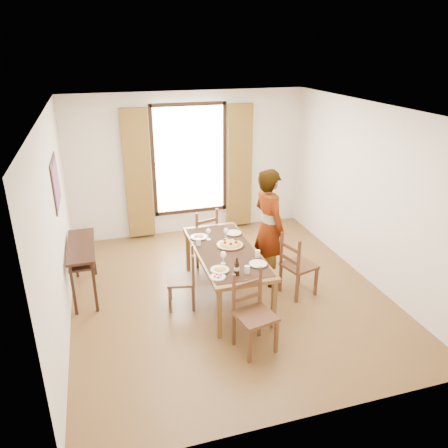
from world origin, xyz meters
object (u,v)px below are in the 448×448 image
object	(u,v)px
man	(269,227)
console_table	(82,252)
pasta_platter	(230,243)
dining_table	(226,254)

from	to	relation	value
man	console_table	bearing A→B (deg)	70.06
pasta_platter	dining_table	bearing A→B (deg)	-131.07
man	pasta_platter	xyz separation A→B (m)	(-0.65, -0.14, -0.10)
dining_table	man	bearing A→B (deg)	18.65
dining_table	man	size ratio (longest dim) A/B	1.08
console_table	pasta_platter	distance (m)	2.16
console_table	man	world-z (taller)	man
console_table	pasta_platter	world-z (taller)	pasta_platter
dining_table	pasta_platter	bearing A→B (deg)	48.93
console_table	pasta_platter	xyz separation A→B (m)	(2.08, -0.57, 0.12)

